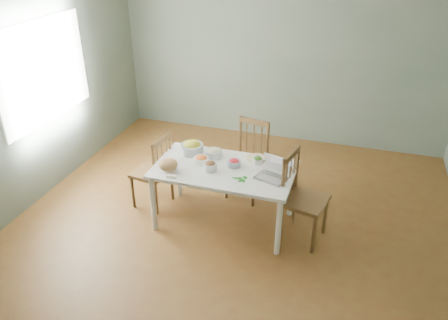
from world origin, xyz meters
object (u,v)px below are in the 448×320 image
(chair_right, at_px, (306,199))
(laptop, at_px, (272,170))
(dining_table, at_px, (224,195))
(chair_far, at_px, (247,161))
(bowl_squash, at_px, (192,147))
(bread_boule, at_px, (168,165))
(chair_left, at_px, (151,170))

(chair_right, xyz_separation_m, laptop, (-0.37, -0.05, 0.31))
(dining_table, relative_size, chair_far, 1.56)
(chair_right, xyz_separation_m, bowl_squash, (-1.37, 0.25, 0.28))
(chair_right, distance_m, laptop, 0.49)
(bowl_squash, bearing_deg, bread_boule, -102.52)
(dining_table, xyz_separation_m, chair_right, (0.91, -0.02, 0.15))
(chair_far, relative_size, bread_boule, 4.84)
(chair_far, distance_m, laptop, 0.88)
(chair_far, distance_m, bowl_squash, 0.74)
(chair_left, bearing_deg, bowl_squash, 112.23)
(bread_boule, distance_m, bowl_squash, 0.46)
(bread_boule, bearing_deg, bowl_squash, 77.48)
(chair_left, xyz_separation_m, laptop, (1.49, -0.17, 0.36))
(bowl_squash, bearing_deg, dining_table, -26.20)
(chair_right, bearing_deg, dining_table, 101.09)
(chair_right, bearing_deg, bowl_squash, 92.12)
(chair_right, height_order, bread_boule, chair_right)
(chair_left, height_order, bowl_squash, chair_left)
(dining_table, distance_m, chair_far, 0.64)
(chair_far, relative_size, laptop, 3.05)
(chair_far, distance_m, chair_right, 1.03)
(dining_table, relative_size, bread_boule, 7.54)
(chair_left, xyz_separation_m, bread_boule, (0.39, -0.32, 0.32))
(chair_far, xyz_separation_m, laptop, (0.44, -0.69, 0.33))
(bread_boule, bearing_deg, chair_far, 51.99)
(chair_far, xyz_separation_m, chair_left, (-1.04, -0.52, -0.03))
(dining_table, xyz_separation_m, chair_left, (-0.95, 0.10, 0.11))
(chair_far, height_order, chair_right, chair_right)
(chair_far, distance_m, bread_boule, 1.11)
(chair_right, bearing_deg, bread_boule, 110.14)
(dining_table, relative_size, chair_left, 1.64)
(bread_boule, xyz_separation_m, bowl_squash, (0.10, 0.45, 0.01))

